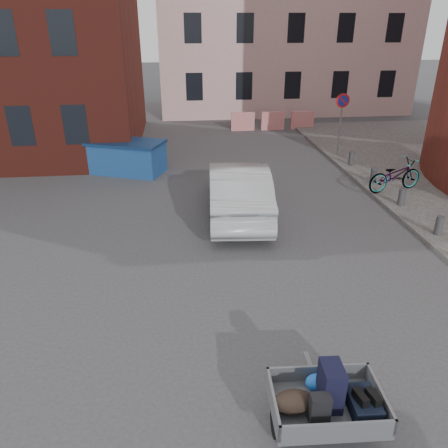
{
  "coord_description": "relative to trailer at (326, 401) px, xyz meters",
  "views": [
    {
      "loc": [
        -1.19,
        -9.11,
        5.59
      ],
      "look_at": [
        -0.14,
        0.45,
        1.1
      ],
      "focal_mm": 35.0,
      "sensor_mm": 36.0,
      "label": 1
    }
  ],
  "objects": [
    {
      "name": "bicycle",
      "position": [
        5.57,
        9.38,
        0.07
      ],
      "size": [
        2.26,
        1.25,
        1.12
      ],
      "primitive_type": "imported",
      "rotation": [
        0.0,
        0.0,
        1.82
      ],
      "color": "black",
      "rests_on": "sidewalk"
    },
    {
      "name": "barriers",
      "position": [
        3.42,
        19.68,
        -0.11
      ],
      "size": [
        4.7,
        0.18,
        1.0
      ],
      "color": "red",
      "rests_on": "ground"
    },
    {
      "name": "trailer",
      "position": [
        0.0,
        0.0,
        0.0
      ],
      "size": [
        1.65,
        1.84,
        1.2
      ],
      "rotation": [
        0.0,
        0.0,
        -0.05
      ],
      "color": "black",
      "rests_on": "ground"
    },
    {
      "name": "ground",
      "position": [
        -0.78,
        4.68,
        -0.61
      ],
      "size": [
        120.0,
        120.0,
        0.0
      ],
      "primitive_type": "plane",
      "color": "#38383A",
      "rests_on": "ground"
    },
    {
      "name": "silver_car",
      "position": [
        -0.14,
        8.18,
        0.23
      ],
      "size": [
        2.14,
        5.2,
        1.67
      ],
      "primitive_type": "imported",
      "rotation": [
        0.0,
        0.0,
        3.07
      ],
      "color": "#A8ABAF",
      "rests_on": "ground"
    },
    {
      "name": "bollards",
      "position": [
        5.22,
        8.08,
        -0.21
      ],
      "size": [
        0.22,
        9.02,
        0.55
      ],
      "color": "#3A3A3D",
      "rests_on": "sidewalk"
    },
    {
      "name": "no_parking_sign",
      "position": [
        5.22,
        14.16,
        1.41
      ],
      "size": [
        0.6,
        0.09,
        2.65
      ],
      "color": "gray",
      "rests_on": "sidewalk"
    },
    {
      "name": "dumpster",
      "position": [
        -4.04,
        12.88,
        0.03
      ],
      "size": [
        3.41,
        2.59,
        1.28
      ],
      "rotation": [
        0.0,
        0.0,
        -0.38
      ],
      "color": "navy",
      "rests_on": "ground"
    }
  ]
}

